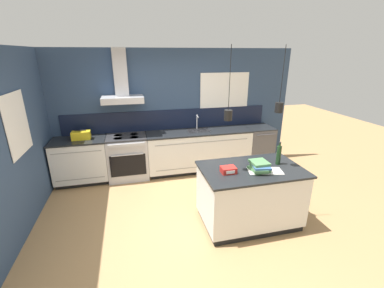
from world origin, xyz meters
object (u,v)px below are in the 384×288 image
at_px(book_stack, 259,166).
at_px(red_supply_box, 228,170).
at_px(oven_range, 128,157).
at_px(dishwasher, 257,145).
at_px(bottle_on_island, 279,155).
at_px(yellow_toolbox, 81,135).

distance_m(book_stack, red_supply_box, 0.45).
height_order(oven_range, dishwasher, same).
height_order(dishwasher, bottle_on_island, bottle_on_island).
bearing_deg(oven_range, bottle_on_island, -41.44).
bearing_deg(book_stack, red_supply_box, 174.00).
bearing_deg(yellow_toolbox, book_stack, -38.31).
relative_size(oven_range, bottle_on_island, 2.58).
bearing_deg(dishwasher, book_stack, -117.74).
relative_size(book_stack, yellow_toolbox, 1.08).
height_order(oven_range, bottle_on_island, bottle_on_island).
relative_size(oven_range, yellow_toolbox, 2.68).
bearing_deg(yellow_toolbox, red_supply_box, -42.83).
xyz_separation_m(oven_range, yellow_toolbox, (-0.84, 0.00, 0.54)).
relative_size(bottle_on_island, book_stack, 0.96).
bearing_deg(bottle_on_island, oven_range, 138.56).
relative_size(oven_range, book_stack, 2.47).
relative_size(bottle_on_island, red_supply_box, 1.73).
distance_m(oven_range, bottle_on_island, 3.04).
relative_size(red_supply_box, yellow_toolbox, 0.60).
xyz_separation_m(book_stack, yellow_toolbox, (-2.68, 2.12, 0.01)).
xyz_separation_m(oven_range, dishwasher, (2.96, 0.00, 0.00)).
bearing_deg(oven_range, dishwasher, 0.08).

